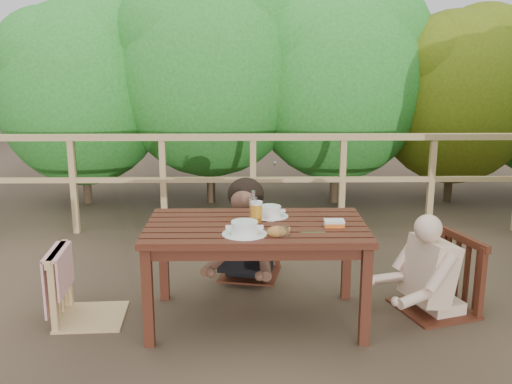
{
  "coord_description": "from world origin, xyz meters",
  "views": [
    {
      "loc": [
        -0.06,
        -3.73,
        1.83
      ],
      "look_at": [
        0.0,
        0.05,
        0.9
      ],
      "focal_mm": 41.09,
      "sensor_mm": 36.0,
      "label": 1
    }
  ],
  "objects_px": {
    "bread_roll": "(277,232)",
    "beer_glass": "(256,212)",
    "bottle": "(253,208)",
    "tumbler": "(285,233)",
    "table": "(256,274)",
    "woman": "(250,199)",
    "soup_near": "(245,229)",
    "chair_left": "(87,254)",
    "chair_right": "(438,243)",
    "soup_far": "(270,212)",
    "diner_right": "(444,231)",
    "butter_tub": "(334,224)",
    "chair_far": "(250,220)"
  },
  "relations": [
    {
      "from": "chair_left",
      "to": "bottle",
      "type": "relative_size",
      "value": 4.08
    },
    {
      "from": "soup_far",
      "to": "bread_roll",
      "type": "bearing_deg",
      "value": -86.83
    },
    {
      "from": "table",
      "to": "butter_tub",
      "type": "height_order",
      "value": "butter_tub"
    },
    {
      "from": "woman",
      "to": "bottle",
      "type": "bearing_deg",
      "value": 102.29
    },
    {
      "from": "woman",
      "to": "soup_near",
      "type": "bearing_deg",
      "value": 98.8
    },
    {
      "from": "bottle",
      "to": "butter_tub",
      "type": "xyz_separation_m",
      "value": [
        0.53,
        -0.1,
        -0.09
      ]
    },
    {
      "from": "bread_roll",
      "to": "beer_glass",
      "type": "xyz_separation_m",
      "value": [
        -0.12,
        0.3,
        0.04
      ]
    },
    {
      "from": "bread_roll",
      "to": "bottle",
      "type": "distance_m",
      "value": 0.33
    },
    {
      "from": "table",
      "to": "bottle",
      "type": "xyz_separation_m",
      "value": [
        -0.02,
        0.04,
        0.45
      ]
    },
    {
      "from": "table",
      "to": "butter_tub",
      "type": "relative_size",
      "value": 11.11
    },
    {
      "from": "beer_glass",
      "to": "tumbler",
      "type": "xyz_separation_m",
      "value": [
        0.17,
        -0.34,
        -0.04
      ]
    },
    {
      "from": "chair_left",
      "to": "butter_tub",
      "type": "height_order",
      "value": "chair_left"
    },
    {
      "from": "table",
      "to": "bottle",
      "type": "bearing_deg",
      "value": 112.75
    },
    {
      "from": "chair_left",
      "to": "chair_right",
      "type": "distance_m",
      "value": 2.43
    },
    {
      "from": "diner_right",
      "to": "bottle",
      "type": "relative_size",
      "value": 5.12
    },
    {
      "from": "tumbler",
      "to": "bread_roll",
      "type": "bearing_deg",
      "value": 140.48
    },
    {
      "from": "bottle",
      "to": "diner_right",
      "type": "bearing_deg",
      "value": 3.96
    },
    {
      "from": "beer_glass",
      "to": "tumbler",
      "type": "bearing_deg",
      "value": -63.67
    },
    {
      "from": "beer_glass",
      "to": "butter_tub",
      "type": "bearing_deg",
      "value": -13.31
    },
    {
      "from": "chair_left",
      "to": "tumbler",
      "type": "distance_m",
      "value": 1.38
    },
    {
      "from": "table",
      "to": "chair_right",
      "type": "height_order",
      "value": "chair_right"
    },
    {
      "from": "soup_near",
      "to": "chair_left",
      "type": "bearing_deg",
      "value": 166.71
    },
    {
      "from": "chair_left",
      "to": "woman",
      "type": "bearing_deg",
      "value": -57.09
    },
    {
      "from": "woman",
      "to": "bread_roll",
      "type": "height_order",
      "value": "woman"
    },
    {
      "from": "chair_left",
      "to": "beer_glass",
      "type": "bearing_deg",
      "value": -92.32
    },
    {
      "from": "woman",
      "to": "beer_glass",
      "type": "xyz_separation_m",
      "value": [
        0.04,
        -0.79,
        0.11
      ]
    },
    {
      "from": "chair_left",
      "to": "chair_far",
      "type": "relative_size",
      "value": 1.01
    },
    {
      "from": "diner_right",
      "to": "bread_roll",
      "type": "bearing_deg",
      "value": 89.67
    },
    {
      "from": "chair_right",
      "to": "tumbler",
      "type": "xyz_separation_m",
      "value": [
        -1.11,
        -0.42,
        0.21
      ]
    },
    {
      "from": "soup_near",
      "to": "beer_glass",
      "type": "bearing_deg",
      "value": 73.64
    },
    {
      "from": "woman",
      "to": "diner_right",
      "type": "xyz_separation_m",
      "value": [
        1.35,
        -0.72,
        -0.05
      ]
    },
    {
      "from": "table",
      "to": "bottle",
      "type": "distance_m",
      "value": 0.46
    },
    {
      "from": "chair_right",
      "to": "tumbler",
      "type": "relative_size",
      "value": 12.57
    },
    {
      "from": "woman",
      "to": "diner_right",
      "type": "relative_size",
      "value": 1.09
    },
    {
      "from": "tumbler",
      "to": "table",
      "type": "bearing_deg",
      "value": 121.7
    },
    {
      "from": "diner_right",
      "to": "soup_near",
      "type": "bearing_deg",
      "value": 86.04
    },
    {
      "from": "chair_right",
      "to": "soup_near",
      "type": "xyz_separation_m",
      "value": [
        -1.35,
        -0.35,
        0.22
      ]
    },
    {
      "from": "soup_near",
      "to": "bottle",
      "type": "distance_m",
      "value": 0.27
    },
    {
      "from": "bottle",
      "to": "bread_roll",
      "type": "bearing_deg",
      "value": -63.22
    },
    {
      "from": "table",
      "to": "diner_right",
      "type": "relative_size",
      "value": 1.23
    },
    {
      "from": "table",
      "to": "tumbler",
      "type": "relative_size",
      "value": 18.16
    },
    {
      "from": "table",
      "to": "soup_far",
      "type": "bearing_deg",
      "value": 62.61
    },
    {
      "from": "soup_near",
      "to": "butter_tub",
      "type": "distance_m",
      "value": 0.61
    },
    {
      "from": "chair_far",
      "to": "chair_right",
      "type": "height_order",
      "value": "chair_right"
    },
    {
      "from": "chair_right",
      "to": "soup_near",
      "type": "bearing_deg",
      "value": -93.66
    },
    {
      "from": "chair_right",
      "to": "butter_tub",
      "type": "relative_size",
      "value": 7.69
    },
    {
      "from": "woman",
      "to": "butter_tub",
      "type": "xyz_separation_m",
      "value": [
        0.55,
        -0.91,
        0.06
      ]
    },
    {
      "from": "chair_right",
      "to": "woman",
      "type": "relative_size",
      "value": 0.78
    },
    {
      "from": "table",
      "to": "woman",
      "type": "height_order",
      "value": "woman"
    },
    {
      "from": "woman",
      "to": "table",
      "type": "bearing_deg",
      "value": 103.44
    }
  ]
}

